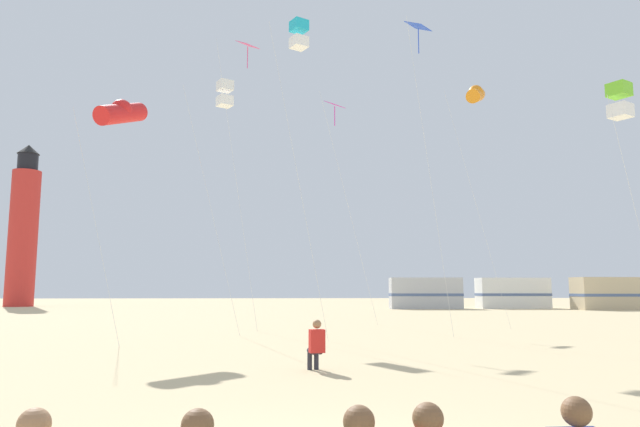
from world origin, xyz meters
TOP-DOWN VIEW (x-y plane):
  - kite_flyer_standing at (0.28, 7.59)m, footprint 0.41×0.55m
  - kite_box_cyan at (0.06, 16.20)m, footprint 2.26×1.59m
  - kite_diamond_blue at (5.12, 16.82)m, footprint 1.65×1.54m
  - kite_box_lime at (10.27, 11.39)m, footprint 1.27×1.14m
  - kite_box_white at (-3.12, 18.76)m, footprint 2.64×2.07m
  - kite_tube_orange at (9.33, 22.16)m, footprint 2.71×3.12m
  - kite_tube_scarlet at (-6.46, 14.99)m, footprint 2.24×2.78m
  - kite_diamond_rainbow at (-2.37, 21.11)m, footprint 2.19×2.07m
  - kite_diamond_magenta at (2.30, 24.48)m, footprint 3.05×2.69m
  - lighthouse_distant at (-27.33, 54.84)m, footprint 2.80×2.80m
  - rv_van_silver at (12.43, 46.25)m, footprint 6.59×2.78m
  - rv_van_white at (20.73, 46.64)m, footprint 6.50×2.50m
  - rv_van_tan at (28.02, 42.97)m, footprint 6.58×2.77m

SIDE VIEW (x-z plane):
  - kite_flyer_standing at x=0.28m, z-range 0.03..1.19m
  - rv_van_silver at x=12.43m, z-range -0.01..2.79m
  - rv_van_white at x=20.73m, z-range -0.01..2.79m
  - rv_van_tan at x=28.02m, z-range -0.01..2.79m
  - lighthouse_distant at x=-27.33m, z-range -0.56..16.24m
  - kite_box_lime at x=10.27m, z-range 3.63..12.06m
  - kite_tube_scarlet at x=-6.46m, z-range 3.77..12.73m
  - kite_box_white at x=-3.12m, z-range 4.87..15.80m
  - kite_diamond_magenta at x=2.30m, z-range 5.25..17.35m
  - kite_tube_orange at x=9.33m, z-range 5.53..17.99m
  - kite_box_cyan at x=0.06m, z-range 5.69..18.27m
  - kite_diamond_blue at x=5.12m, z-range 5.66..18.70m
  - kite_diamond_rainbow at x=-2.37m, z-range 6.01..19.93m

